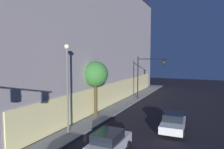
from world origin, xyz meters
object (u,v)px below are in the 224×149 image
(traffic_light_far_corner, at_px, (146,71))
(street_lamp_sidewalk, at_px, (67,78))
(car_white, at_px, (173,123))
(car_silver, at_px, (109,142))
(modern_building, at_px, (52,35))
(sidewalk_tree, at_px, (96,75))

(traffic_light_far_corner, xyz_separation_m, street_lamp_sidewalk, (-17.65, 2.05, 0.33))
(car_white, bearing_deg, car_silver, 153.06)
(modern_building, height_order, car_white, modern_building)
(car_silver, bearing_deg, street_lamp_sidewalk, 69.58)
(modern_building, distance_m, sidewalk_tree, 14.89)
(street_lamp_sidewalk, bearing_deg, sidewalk_tree, 5.83)
(sidewalk_tree, bearing_deg, street_lamp_sidewalk, -174.17)
(car_white, bearing_deg, modern_building, 69.07)
(street_lamp_sidewalk, height_order, car_silver, street_lamp_sidewalk)
(sidewalk_tree, height_order, car_silver, sidewalk_tree)
(modern_building, bearing_deg, street_lamp_sidewalk, -135.21)
(modern_building, xyz_separation_m, car_white, (-7.97, -20.85, -9.61))
(street_lamp_sidewalk, xyz_separation_m, car_white, (4.76, -8.20, -4.21))
(modern_building, distance_m, traffic_light_far_corner, 16.52)
(traffic_light_far_corner, bearing_deg, modern_building, 108.47)
(modern_building, height_order, traffic_light_far_corner, modern_building)
(modern_building, height_order, sidewalk_tree, modern_building)
(sidewalk_tree, relative_size, car_silver, 1.53)
(modern_building, relative_size, street_lamp_sidewalk, 5.21)
(modern_building, distance_m, car_silver, 24.69)
(modern_building, distance_m, street_lamp_sidewalk, 18.75)
(modern_building, xyz_separation_m, street_lamp_sidewalk, (-12.74, -12.65, -5.40))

